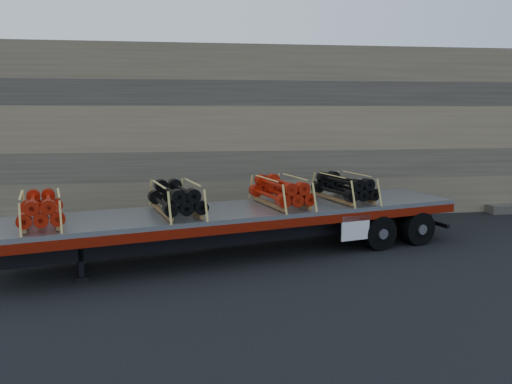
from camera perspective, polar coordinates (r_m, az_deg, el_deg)
ground at (r=15.66m, az=-1.95°, el=-7.07°), size 120.00×120.00×0.00m
rock_wall at (r=21.53m, az=-3.81°, el=6.84°), size 44.00×3.00×7.00m
trailer at (r=15.44m, az=-1.96°, el=-4.53°), size 14.68×6.35×1.44m
bundle_front at (r=14.28m, az=-23.35°, el=-1.86°), size 1.63×2.42×0.78m
bundle_midfront at (r=14.65m, az=-9.10°, el=-0.79°), size 1.78×2.65×0.86m
bundle_midrear at (r=15.76m, az=2.84°, el=0.00°), size 1.77×2.63×0.85m
bundle_rear at (r=16.88m, az=10.03°, el=0.47°), size 1.74×2.58×0.84m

